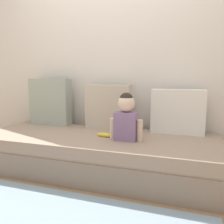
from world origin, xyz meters
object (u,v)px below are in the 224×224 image
Objects in this scene: throw_pillow_center at (108,107)px; throw_pillow_right at (178,112)px; throw_pillow_left at (51,102)px; couch at (97,153)px; toddler at (126,117)px; banana at (105,135)px.

throw_pillow_center is 0.77m from throw_pillow_right.
throw_pillow_right is (1.53, 0.00, -0.05)m from throw_pillow_left.
couch is 0.52m from toddler.
throw_pillow_left is (-0.77, 0.36, 0.47)m from couch.
throw_pillow_right is 0.62m from toddler.
toddler is at bearing -11.81° from couch.
throw_pillow_left is at bearing 180.00° from throw_pillow_right.
throw_pillow_right reaches higher than couch.
throw_pillow_center is at bearing 127.01° from toddler.
banana reaches higher than couch.
couch is at bearing 168.19° from toddler.
banana is (0.86, -0.38, -0.26)m from throw_pillow_left.
toddler is (0.32, -0.42, -0.03)m from throw_pillow_center.
couch is 4.76× the size of throw_pillow_center.
couch is 0.23m from banana.
throw_pillow_center is 0.46m from banana.
toddler is at bearing -21.37° from throw_pillow_left.
banana is (0.09, -0.03, 0.20)m from couch.
banana is at bearing -24.11° from throw_pillow_left.
throw_pillow_center is 1.16× the size of toddler.
throw_pillow_left is 1.05× the size of throw_pillow_right.
couch is at bearing -90.00° from throw_pillow_center.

